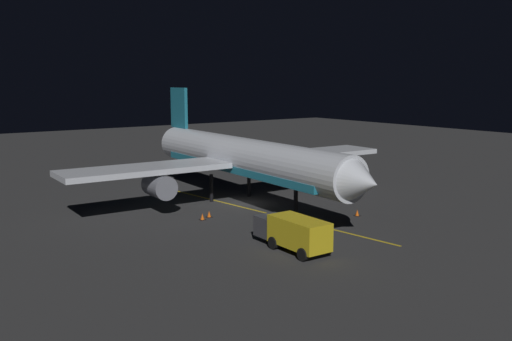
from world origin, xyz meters
TOP-DOWN VIEW (x-y plane):
  - ground_plane at (0.00, 0.00)m, footprint 180.00×180.00m
  - apron_guide_stripe at (0.67, 4.00)m, footprint 3.97×28.39m
  - airliner at (-0.02, -0.59)m, footprint 34.16×36.05m
  - baggage_truck at (5.67, 14.34)m, footprint 2.36×6.46m
  - catering_truck at (-11.88, -2.79)m, footprint 3.98×6.55m
  - ground_crew_worker at (4.54, 13.84)m, footprint 0.40×0.40m
  - traffic_cone_near_left at (5.57, 2.74)m, footprint 0.50×0.50m
  - traffic_cone_near_right at (6.51, 3.20)m, footprint 0.50×0.50m
  - traffic_cone_under_wing at (-5.26, 9.94)m, footprint 0.50×0.50m

SIDE VIEW (x-z plane):
  - ground_plane at x=0.00m, z-range -0.20..0.00m
  - apron_guide_stripe at x=0.67m, z-range 0.00..0.01m
  - traffic_cone_near_left at x=5.57m, z-range -0.03..0.52m
  - traffic_cone_near_right at x=6.51m, z-range -0.03..0.52m
  - traffic_cone_under_wing at x=-5.26m, z-range -0.03..0.52m
  - ground_crew_worker at x=4.54m, z-range 0.02..1.76m
  - catering_truck at x=-11.88m, z-range 0.06..2.36m
  - baggage_truck at x=5.67m, z-range 0.05..2.44m
  - airliner at x=-0.02m, z-range -1.13..9.83m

